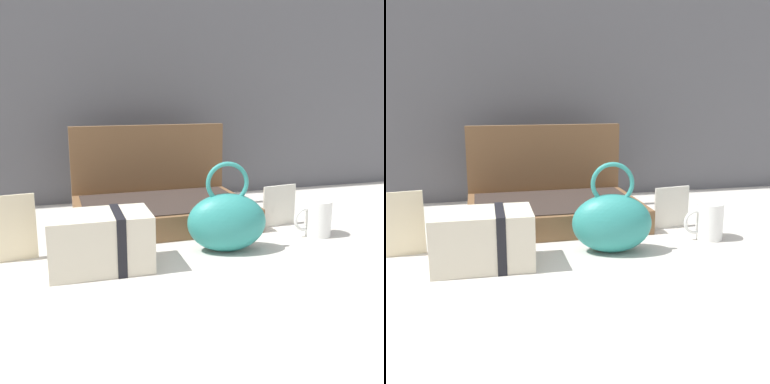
% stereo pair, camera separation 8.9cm
% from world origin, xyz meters
% --- Properties ---
extents(ground_plane, '(6.00, 6.00, 0.00)m').
position_xyz_m(ground_plane, '(0.00, 0.00, 0.00)').
color(ground_plane, beige).
extents(back_wall, '(3.20, 0.06, 1.40)m').
position_xyz_m(back_wall, '(0.00, 0.58, 0.70)').
color(back_wall, '#56565B').
rests_on(back_wall, ground_plane).
extents(open_suitcase, '(0.51, 0.36, 0.28)m').
position_xyz_m(open_suitcase, '(-0.05, 0.24, 0.06)').
color(open_suitcase, brown).
rests_on(open_suitcase, ground_plane).
extents(teal_pouch_handbag, '(0.21, 0.14, 0.23)m').
position_xyz_m(teal_pouch_handbag, '(0.05, -0.07, 0.08)').
color(teal_pouch_handbag, teal).
rests_on(teal_pouch_handbag, ground_plane).
extents(cream_toiletry_bag, '(0.23, 0.14, 0.13)m').
position_xyz_m(cream_toiletry_bag, '(-0.26, -0.10, 0.06)').
color(cream_toiletry_bag, beige).
rests_on(cream_toiletry_bag, ground_plane).
extents(coffee_mug, '(0.11, 0.07, 0.10)m').
position_xyz_m(coffee_mug, '(0.33, -0.03, 0.05)').
color(coffee_mug, white).
rests_on(coffee_mug, ground_plane).
extents(info_card_left, '(0.11, 0.02, 0.16)m').
position_xyz_m(info_card_left, '(-0.45, 0.01, 0.08)').
color(info_card_left, beige).
rests_on(info_card_left, ground_plane).
extents(poster_card_right, '(0.11, 0.02, 0.12)m').
position_xyz_m(poster_card_right, '(0.28, 0.09, 0.06)').
color(poster_card_right, silver).
rests_on(poster_card_right, ground_plane).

